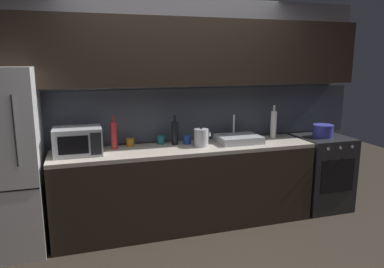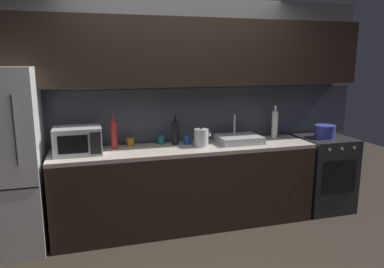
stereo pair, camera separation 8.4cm
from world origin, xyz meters
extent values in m
plane|color=#2D261E|center=(0.00, 0.00, 0.00)|extent=(10.00, 10.00, 0.00)
cube|color=slate|center=(0.00, 1.30, 1.25)|extent=(4.56, 0.10, 2.50)
cube|color=#3D424C|center=(0.00, 1.25, 1.20)|extent=(4.56, 0.01, 0.60)
cube|color=black|center=(0.00, 1.08, 1.90)|extent=(4.19, 0.34, 0.70)
cube|color=black|center=(0.00, 0.90, 0.43)|extent=(2.82, 0.60, 0.86)
cube|color=#B2A899|center=(0.00, 0.90, 0.88)|extent=(2.82, 0.60, 0.04)
cube|color=white|center=(-1.79, 0.90, 0.88)|extent=(0.68, 0.66, 1.76)
cylinder|color=#333333|center=(-1.60, 0.55, 1.23)|extent=(0.02, 0.02, 0.62)
cube|color=#232326|center=(1.75, 0.90, 0.45)|extent=(0.60, 0.60, 0.90)
cube|color=black|center=(1.75, 0.60, 0.50)|extent=(0.45, 0.01, 0.40)
cylinder|color=#B2B2B7|center=(1.58, 0.59, 0.83)|extent=(0.03, 0.02, 0.03)
cylinder|color=#B2B2B7|center=(1.75, 0.59, 0.83)|extent=(0.03, 0.02, 0.03)
cylinder|color=#B2B2B7|center=(1.91, 0.59, 0.83)|extent=(0.03, 0.02, 0.03)
cube|color=#A8AAAF|center=(-1.11, 0.92, 1.04)|extent=(0.46, 0.34, 0.27)
cube|color=black|center=(-1.15, 0.75, 1.04)|extent=(0.28, 0.01, 0.18)
cube|color=black|center=(-0.94, 0.75, 1.04)|extent=(0.10, 0.01, 0.22)
cube|color=#ADAFB5|center=(0.63, 0.93, 0.94)|extent=(0.48, 0.38, 0.08)
cylinder|color=silver|center=(0.63, 1.06, 1.09)|extent=(0.02, 0.02, 0.22)
cylinder|color=#B7BABF|center=(0.16, 0.88, 1.00)|extent=(0.16, 0.16, 0.19)
sphere|color=black|center=(0.16, 0.88, 1.10)|extent=(0.02, 0.02, 0.02)
cone|color=#B7BABF|center=(0.26, 0.88, 1.03)|extent=(0.03, 0.03, 0.05)
cylinder|color=silver|center=(1.14, 1.06, 1.06)|extent=(0.07, 0.07, 0.32)
cylinder|color=silver|center=(1.14, 1.06, 1.25)|extent=(0.03, 0.03, 0.07)
cylinder|color=#A82323|center=(-0.75, 1.04, 1.04)|extent=(0.06, 0.06, 0.29)
cylinder|color=#A82323|center=(-0.75, 1.04, 1.22)|extent=(0.02, 0.02, 0.07)
cylinder|color=black|center=(-0.09, 1.04, 1.03)|extent=(0.07, 0.07, 0.26)
cylinder|color=black|center=(-0.09, 1.04, 1.19)|extent=(0.03, 0.03, 0.07)
cylinder|color=#B27019|center=(-0.57, 1.11, 0.94)|extent=(0.08, 0.08, 0.09)
cylinder|color=#19666B|center=(-0.23, 1.12, 0.95)|extent=(0.08, 0.08, 0.10)
cylinder|color=#234299|center=(0.05, 1.03, 0.95)|extent=(0.09, 0.09, 0.09)
cylinder|color=#333899|center=(1.73, 0.90, 0.97)|extent=(0.24, 0.24, 0.13)
cylinder|color=#333899|center=(1.73, 0.90, 1.04)|extent=(0.24, 0.24, 0.02)
camera|label=1|loc=(-1.07, -2.72, 1.82)|focal=33.75mm
camera|label=2|loc=(-0.99, -2.75, 1.82)|focal=33.75mm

